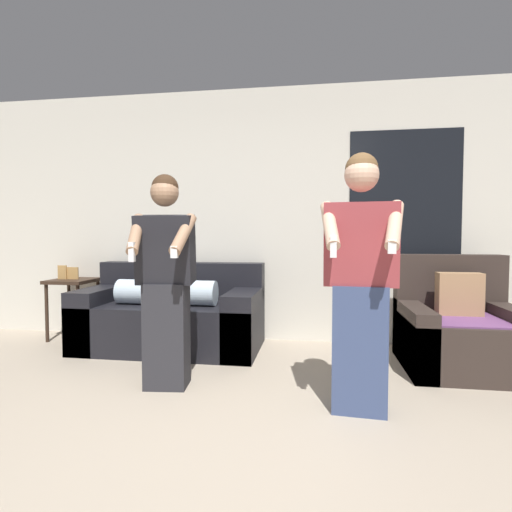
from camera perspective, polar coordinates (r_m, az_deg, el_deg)
The scene contains 7 objects.
ground_plane at distance 2.05m, azimuth -6.30°, elevation -30.32°, with size 14.00×14.00×0.00m, color tan.
wall_back at distance 4.32m, azimuth 2.93°, elevation 5.89°, with size 6.94×0.07×2.70m.
couch at distance 4.15m, azimuth -11.88°, elevation -8.46°, with size 1.77×0.89×0.84m.
armchair at distance 3.86m, azimuth 27.01°, elevation -9.53°, with size 0.94×0.91×0.95m.
side_table at distance 4.83m, azimuth -24.71°, elevation -4.28°, with size 0.44×0.47×0.80m.
person_left at distance 3.02m, azimuth -12.76°, elevation -3.52°, with size 0.47×0.50×1.57m.
person_right at distance 2.62m, azimuth 14.67°, elevation -3.77°, with size 0.51×0.49×1.65m.
Camera 1 is at (0.45, -1.66, 1.12)m, focal length 28.00 mm.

